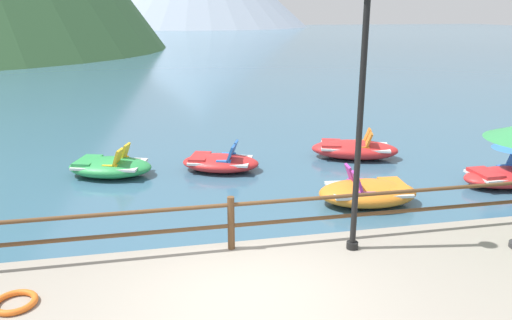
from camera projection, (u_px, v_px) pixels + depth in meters
name	position (u px, v px, depth m)	size (l,w,h in m)	color
ground_plane	(165.00, 60.00, 44.71)	(200.00, 200.00, 0.00)	#38607A
dock_railing	(231.00, 217.00, 8.39)	(23.92, 0.12, 0.95)	brown
lamp_post	(361.00, 98.00, 7.81)	(0.28, 0.28, 4.36)	black
life_ring	(15.00, 302.00, 6.91)	(0.61, 0.61, 0.09)	orange
pedal_boat_0	(509.00, 171.00, 12.71)	(2.46, 1.28, 1.19)	red
pedal_boat_1	(354.00, 149.00, 15.10)	(2.87, 2.04, 0.87)	red
pedal_boat_3	(110.00, 166.00, 13.51)	(2.58, 2.00, 0.83)	green
pedal_boat_4	(220.00, 162.00, 13.94)	(2.45, 1.91, 0.81)	red
pedal_boat_5	(368.00, 192.00, 11.52)	(2.42, 1.63, 0.87)	orange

